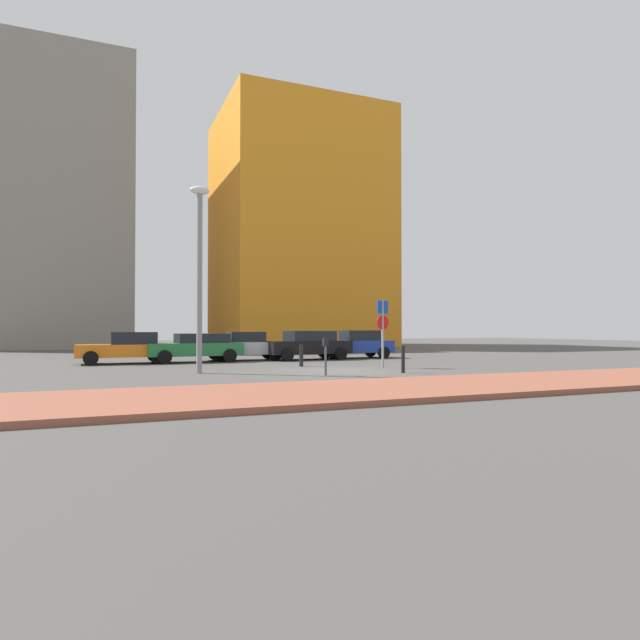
% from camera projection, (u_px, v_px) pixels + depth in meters
% --- Properties ---
extents(ground_plane, '(120.00, 120.00, 0.00)m').
position_uv_depth(ground_plane, '(337.00, 371.00, 20.33)').
color(ground_plane, '#4C4947').
extents(sidewalk_brick, '(40.00, 4.40, 0.14)m').
position_uv_depth(sidewalk_brick, '(441.00, 387.00, 14.15)').
color(sidewalk_brick, '#93513D').
rests_on(sidewalk_brick, ground).
extents(parked_car_orange, '(4.17, 2.06, 1.46)m').
position_uv_depth(parked_car_orange, '(127.00, 347.00, 24.74)').
color(parked_car_orange, orange).
rests_on(parked_car_orange, ground).
extents(parked_car_green, '(4.56, 2.17, 1.38)m').
position_uv_depth(parked_car_green, '(196.00, 347.00, 25.83)').
color(parked_car_green, '#237238').
rests_on(parked_car_green, ground).
extents(parked_car_silver, '(4.27, 2.22, 1.46)m').
position_uv_depth(parked_car_silver, '(245.00, 346.00, 27.37)').
color(parked_car_silver, '#B7BABF').
rests_on(parked_car_silver, ground).
extents(parked_car_black, '(4.51, 2.23, 1.50)m').
position_uv_depth(parked_car_black, '(308.00, 344.00, 27.91)').
color(parked_car_black, black).
rests_on(parked_car_black, ground).
extents(parked_car_blue, '(4.30, 2.24, 1.53)m').
position_uv_depth(parked_car_blue, '(355.00, 344.00, 29.40)').
color(parked_car_blue, '#1E389E').
rests_on(parked_car_blue, ground).
extents(parking_sign_post, '(0.60, 0.14, 2.81)m').
position_uv_depth(parking_sign_post, '(383.00, 325.00, 22.06)').
color(parking_sign_post, gray).
rests_on(parking_sign_post, ground).
extents(parking_meter, '(0.18, 0.14, 1.29)m').
position_uv_depth(parking_meter, '(326.00, 351.00, 18.43)').
color(parking_meter, '#4C4C51').
rests_on(parking_meter, ground).
extents(street_lamp, '(0.70, 0.36, 6.79)m').
position_uv_depth(street_lamp, '(200.00, 263.00, 19.36)').
color(street_lamp, gray).
rests_on(street_lamp, ground).
extents(traffic_bollard_near, '(0.13, 0.13, 1.00)m').
position_uv_depth(traffic_bollard_near, '(403.00, 359.00, 19.49)').
color(traffic_bollard_near, black).
rests_on(traffic_bollard_near, ground).
extents(traffic_bollard_mid, '(0.17, 0.17, 0.94)m').
position_uv_depth(traffic_bollard_mid, '(301.00, 355.00, 22.81)').
color(traffic_bollard_mid, black).
rests_on(traffic_bollard_mid, ground).
extents(building_colorful_midrise, '(14.84, 13.64, 22.09)m').
position_uv_depth(building_colorful_midrise, '(298.00, 231.00, 51.63)').
color(building_colorful_midrise, orange).
rests_on(building_colorful_midrise, ground).
extents(building_under_construction, '(13.49, 15.39, 24.46)m').
position_uv_depth(building_under_construction, '(51.00, 211.00, 47.90)').
color(building_under_construction, gray).
rests_on(building_under_construction, ground).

